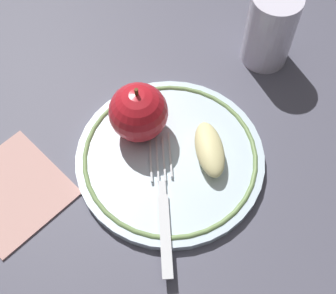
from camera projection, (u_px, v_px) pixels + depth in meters
name	position (u px, v px, depth m)	size (l,w,h in m)	color
ground_plane	(170.00, 161.00, 0.59)	(2.00, 2.00, 0.00)	#4D4D5D
plate	(168.00, 158.00, 0.58)	(0.23, 0.23, 0.02)	silver
apple_red_whole	(138.00, 112.00, 0.56)	(0.07, 0.07, 0.08)	red
apple_slice_front	(210.00, 149.00, 0.56)	(0.08, 0.03, 0.02)	beige
fork	(163.00, 206.00, 0.54)	(0.09, 0.17, 0.00)	silver
drinking_glass	(270.00, 29.00, 0.62)	(0.07, 0.07, 0.11)	silver
napkin_folded	(12.00, 190.00, 0.56)	(0.12, 0.12, 0.01)	tan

